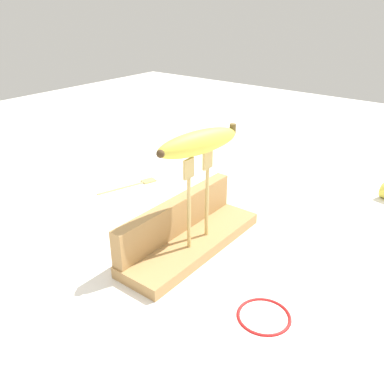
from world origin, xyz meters
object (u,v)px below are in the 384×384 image
Objects in this scene: fork_stand_center at (198,191)px; wire_coil at (264,315)px; fork_fallen_near at (135,184)px; banana_raised_center at (199,143)px.

wire_coil is at bearing -113.50° from fork_stand_center.
fork_fallen_near is at bearing 65.73° from fork_stand_center.
banana_raised_center reaches higher than fork_stand_center.
wire_coil is at bearing -113.49° from banana_raised_center.
fork_fallen_near is (0.14, 0.32, -0.13)m from fork_stand_center.
banana_raised_center is 0.41m from fork_fallen_near.
banana_raised_center is at bearing 167.58° from fork_stand_center.
banana_raised_center reaches higher than wire_coil.
fork_stand_center is 0.25m from wire_coil.
fork_stand_center is 0.98× the size of banana_raised_center.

